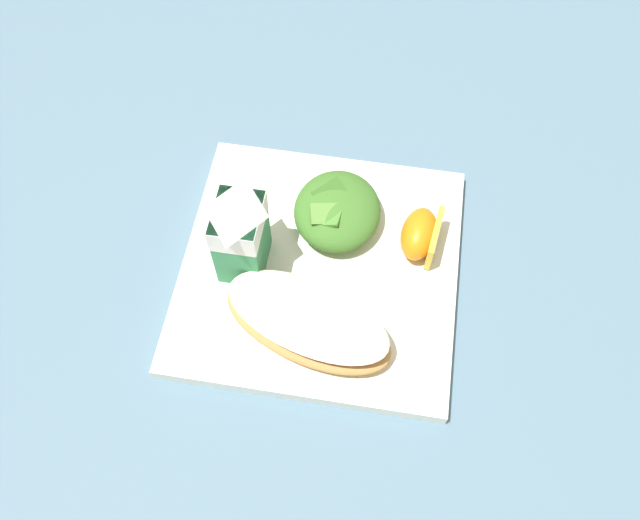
{
  "coord_description": "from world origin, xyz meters",
  "views": [
    {
      "loc": [
        -0.33,
        -0.05,
        0.61
      ],
      "look_at": [
        0.0,
        0.0,
        0.03
      ],
      "focal_mm": 37.36,
      "sensor_mm": 36.0,
      "label": 1
    }
  ],
  "objects_px": {
    "cheesy_pizza_bread": "(309,322)",
    "green_salad_pile": "(337,211)",
    "white_plate": "(320,269)",
    "orange_wedge_front": "(421,234)",
    "milk_carton": "(240,230)"
  },
  "relations": [
    {
      "from": "cheesy_pizza_bread",
      "to": "green_salad_pile",
      "type": "xyz_separation_m",
      "value": [
        0.13,
        -0.01,
        0.0
      ]
    },
    {
      "from": "white_plate",
      "to": "cheesy_pizza_bread",
      "type": "relative_size",
      "value": 1.51
    },
    {
      "from": "cheesy_pizza_bread",
      "to": "orange_wedge_front",
      "type": "xyz_separation_m",
      "value": [
        0.11,
        -0.1,
        0.0
      ]
    },
    {
      "from": "white_plate",
      "to": "milk_carton",
      "type": "relative_size",
      "value": 2.55
    },
    {
      "from": "white_plate",
      "to": "cheesy_pizza_bread",
      "type": "distance_m",
      "value": 0.08
    },
    {
      "from": "green_salad_pile",
      "to": "orange_wedge_front",
      "type": "height_order",
      "value": "green_salad_pile"
    },
    {
      "from": "milk_carton",
      "to": "white_plate",
      "type": "bearing_deg",
      "value": -84.39
    },
    {
      "from": "green_salad_pile",
      "to": "milk_carton",
      "type": "distance_m",
      "value": 0.11
    },
    {
      "from": "white_plate",
      "to": "cheesy_pizza_bread",
      "type": "xyz_separation_m",
      "value": [
        -0.07,
        -0.0,
        0.03
      ]
    },
    {
      "from": "cheesy_pizza_bread",
      "to": "milk_carton",
      "type": "bearing_deg",
      "value": 49.79
    },
    {
      "from": "cheesy_pizza_bread",
      "to": "green_salad_pile",
      "type": "height_order",
      "value": "green_salad_pile"
    },
    {
      "from": "orange_wedge_front",
      "to": "cheesy_pizza_bread",
      "type": "bearing_deg",
      "value": 139.88
    },
    {
      "from": "white_plate",
      "to": "milk_carton",
      "type": "height_order",
      "value": "milk_carton"
    },
    {
      "from": "cheesy_pizza_bread",
      "to": "milk_carton",
      "type": "xyz_separation_m",
      "value": [
        0.07,
        0.08,
        0.04
      ]
    },
    {
      "from": "white_plate",
      "to": "cheesy_pizza_bread",
      "type": "height_order",
      "value": "cheesy_pizza_bread"
    }
  ]
}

